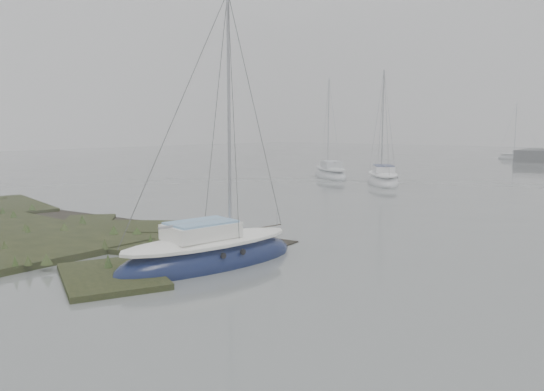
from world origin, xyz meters
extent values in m
plane|color=slate|center=(0.00, 30.00, 0.00)|extent=(160.00, 160.00, 0.00)
ellipsoid|color=#0D173C|center=(1.50, 2.24, 0.11)|extent=(3.13, 6.41, 1.49)
ellipsoid|color=white|center=(1.50, 2.24, 0.70)|extent=(2.58, 5.56, 0.42)
cube|color=white|center=(1.45, 1.98, 1.07)|extent=(1.69, 2.31, 0.44)
cube|color=#7CA9D0|center=(1.45, 1.98, 1.32)|extent=(1.57, 2.13, 0.07)
cylinder|color=#939399|center=(1.65, 3.01, 4.52)|extent=(0.10, 0.10, 7.02)
cylinder|color=#939399|center=(1.42, 1.81, 1.32)|extent=(0.54, 2.43, 0.08)
ellipsoid|color=silver|center=(-4.93, 26.33, 0.11)|extent=(5.28, 6.34, 1.53)
ellipsoid|color=white|center=(-4.93, 26.33, 0.72)|extent=(4.48, 5.44, 0.43)
cube|color=white|center=(-4.78, 26.11, 1.10)|extent=(2.34, 2.54, 0.45)
cube|color=#18204D|center=(-4.78, 26.11, 1.35)|extent=(2.16, 2.34, 0.07)
cylinder|color=#939399|center=(-5.39, 27.00, 4.62)|extent=(0.10, 0.10, 7.18)
cylinder|color=#939399|center=(-4.67, 25.96, 1.35)|extent=(1.50, 2.11, 0.08)
ellipsoid|color=silver|center=(-10.68, 28.30, 0.11)|extent=(5.91, 5.65, 1.50)
ellipsoid|color=silver|center=(-10.68, 28.30, 0.70)|extent=(5.05, 4.82, 0.42)
cube|color=silver|center=(-10.48, 28.12, 1.07)|extent=(2.45, 2.40, 0.44)
cube|color=#B0B3BB|center=(-10.48, 28.12, 1.32)|extent=(2.26, 2.22, 0.07)
cylinder|color=#939399|center=(-11.26, 28.84, 4.53)|extent=(0.10, 0.10, 7.04)
cylinder|color=#939399|center=(-10.35, 28.01, 1.32)|extent=(1.87, 1.72, 0.08)
ellipsoid|color=silver|center=(-4.71, 63.89, 0.09)|extent=(5.65, 2.50, 1.33)
ellipsoid|color=white|center=(-4.71, 63.89, 0.62)|extent=(4.91, 2.05, 0.37)
cube|color=white|center=(-4.48, 63.86, 0.95)|extent=(2.01, 1.41, 0.39)
cube|color=silver|center=(-4.48, 63.86, 1.17)|extent=(1.84, 1.31, 0.06)
cylinder|color=#939399|center=(-5.41, 63.98, 4.02)|extent=(0.09, 0.09, 6.24)
cylinder|color=#939399|center=(-4.33, 63.84, 1.17)|extent=(2.17, 0.36, 0.07)
camera|label=1|loc=(12.66, -8.75, 4.11)|focal=35.00mm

